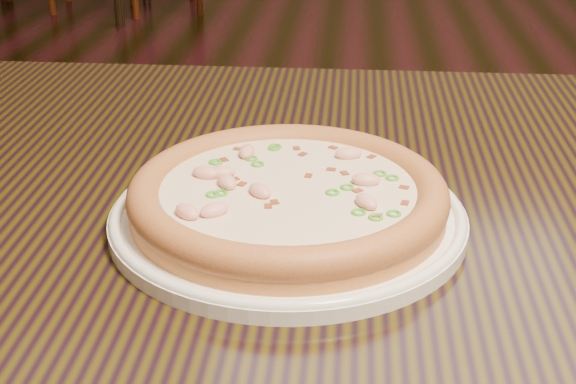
{
  "coord_description": "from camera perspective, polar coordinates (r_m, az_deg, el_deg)",
  "views": [
    {
      "loc": [
        -0.37,
        -1.24,
        1.06
      ],
      "look_at": [
        -0.42,
        -0.65,
        0.78
      ],
      "focal_mm": 50.0,
      "sensor_mm": 36.0,
      "label": 1
    }
  ],
  "objects": [
    {
      "name": "pizza",
      "position": [
        0.66,
        -0.02,
        -0.23
      ],
      "size": [
        0.26,
        0.26,
        0.03
      ],
      "color": "#C4803A",
      "rests_on": "plate"
    },
    {
      "name": "plate",
      "position": [
        0.67,
        -0.0,
        -1.64
      ],
      "size": [
        0.3,
        0.3,
        0.02
      ],
      "color": "white",
      "rests_on": "hero_table"
    },
    {
      "name": "hero_table",
      "position": [
        0.77,
        9.34,
        -7.4
      ],
      "size": [
        1.2,
        0.8,
        0.75
      ],
      "color": "black",
      "rests_on": "ground"
    }
  ]
}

